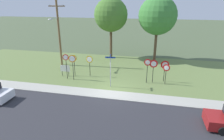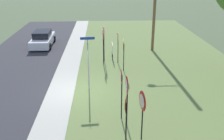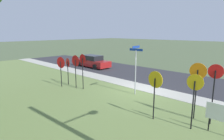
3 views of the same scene
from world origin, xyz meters
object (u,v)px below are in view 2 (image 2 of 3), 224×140
Objects in this scene: stop_sign_near_left at (123,48)px; notice_board at (112,49)px; stop_sign_near_right at (104,37)px; stop_sign_far_center at (118,41)px; yield_sign_near_right at (142,105)px; street_name_post at (88,59)px; yield_sign_near_left at (127,89)px; yield_sign_far_right at (126,109)px; parked_hatchback_near at (43,39)px; stop_sign_far_left at (103,39)px; yield_sign_far_left at (121,83)px.

stop_sign_near_left is 2.84m from notice_board.
stop_sign_far_center is (0.44, 1.03, -0.22)m from stop_sign_near_right.
street_name_post is at bearing -165.30° from yield_sign_near_right.
yield_sign_near_left is at bearing -6.44° from stop_sign_far_center.
stop_sign_near_right reaches higher than stop_sign_near_left.
parked_hatchback_near is (-15.00, -6.36, -0.94)m from yield_sign_far_right.
stop_sign_near_right reaches higher than yield_sign_far_right.
yield_sign_near_left is (8.17, 0.94, -0.15)m from stop_sign_far_left.
stop_sign_near_left is 1.85× the size of notice_board.
stop_sign_far_center is at bearing 20.47° from notice_board.
yield_sign_far_left is (8.34, 0.67, -0.05)m from stop_sign_near_right.
yield_sign_far_left is at bearing -168.23° from yield_sign_far_right.
notice_board is at bearing 173.60° from yield_sign_near_right.
stop_sign_far_left is at bearing 43.84° from parked_hatchback_near.
yield_sign_far_left is (-0.58, -0.19, 0.07)m from yield_sign_near_left.
yield_sign_far_right is (1.82, 0.04, -0.34)m from yield_sign_far_left.
stop_sign_far_center is 0.98× the size of yield_sign_near_left.
yield_sign_far_left reaches higher than yield_sign_near_right.
stop_sign_near_right is at bearing 48.31° from parked_hatchback_near.
stop_sign_near_right reaches higher than notice_board.
stop_sign_far_center is 1.91× the size of notice_board.
stop_sign_near_left is 0.95× the size of yield_sign_near_left.
yield_sign_far_right reaches higher than parked_hatchback_near.
yield_sign_near_left is 15.28m from parked_hatchback_near.
stop_sign_near_right is 1.15m from stop_sign_far_center.
parked_hatchback_near is (-13.76, -6.52, -1.20)m from yield_sign_near_left.
stop_sign_near_left reaches higher than parked_hatchback_near.
stop_sign_far_center is 9.73m from yield_sign_far_right.
stop_sign_near_right reaches higher than yield_sign_far_left.
yield_sign_near_right is at bearing 6.52° from stop_sign_near_left.
stop_sign_far_center is 0.94× the size of yield_sign_far_left.
stop_sign_near_right reaches higher than parked_hatchback_near.
stop_sign_near_right is 10.15m from yield_sign_near_right.
yield_sign_far_right is 5.48m from street_name_post.
yield_sign_near_left is 9.50m from notice_board.
stop_sign_far_left is 1.28× the size of yield_sign_far_right.
yield_sign_near_right is at bearing 110.27° from yield_sign_far_right.
street_name_post is 2.55× the size of notice_board.
street_name_post reaches higher than stop_sign_near_left.
yield_sign_far_right is (9.41, 0.78, -0.42)m from stop_sign_far_left.
yield_sign_far_left reaches higher than stop_sign_near_left.
street_name_post is at bearing -154.23° from yield_sign_far_left.
stop_sign_near_left is 1.10× the size of yield_sign_far_right.
yield_sign_near_left is 4.37m from street_name_post.
stop_sign_far_left reaches higher than notice_board.
parked_hatchback_near is at bearing -146.47° from yield_sign_far_right.
parked_hatchback_near is at bearing -128.84° from stop_sign_near_left.
stop_sign_near_right is 1.07× the size of yield_sign_far_left.
yield_sign_near_right is at bearing -1.84° from stop_sign_near_right.
yield_sign_near_left is 1.94× the size of notice_board.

